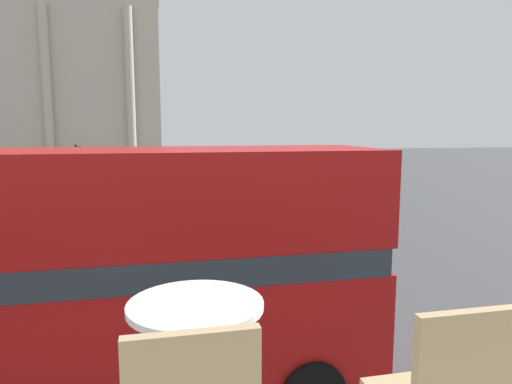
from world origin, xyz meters
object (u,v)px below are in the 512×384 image
object	(u,v)px
traffic_light_far	(79,173)
pedestrian_blue	(25,269)
double_decker_bus	(75,270)
cafe_dining_table	(196,344)
traffic_light_near	(364,199)
pedestrian_black	(156,193)
car_silver	(296,199)
pedestrian_yellow	(8,213)
plaza_building_left	(20,78)
car_white	(172,190)

from	to	relation	value
traffic_light_far	pedestrian_blue	distance (m)	11.00
double_decker_bus	cafe_dining_table	size ratio (longest dim) A/B	13.99
cafe_dining_table	traffic_light_far	bearing A→B (deg)	100.00
traffic_light_near	pedestrian_black	size ratio (longest dim) A/B	2.37
car_silver	pedestrian_yellow	world-z (taller)	pedestrian_yellow
cafe_dining_table	plaza_building_left	distance (m)	57.43
double_decker_bus	plaza_building_left	distance (m)	51.70
pedestrian_black	car_silver	bearing A→B (deg)	-148.99
pedestrian_blue	traffic_light_near	bearing A→B (deg)	-10.96
cafe_dining_table	car_white	bearing A→B (deg)	88.26
double_decker_bus	pedestrian_yellow	size ratio (longest dim) A/B	5.58
car_silver	pedestrian_blue	distance (m)	16.98
cafe_dining_table	car_silver	bearing A→B (deg)	71.36
double_decker_bus	traffic_light_near	bearing A→B (deg)	32.15
double_decker_bus	plaza_building_left	world-z (taller)	plaza_building_left
pedestrian_black	pedestrian_yellow	size ratio (longest dim) A/B	0.96
traffic_light_near	car_white	world-z (taller)	traffic_light_near
double_decker_bus	traffic_light_far	size ratio (longest dim) A/B	2.55
cafe_dining_table	pedestrian_black	world-z (taller)	cafe_dining_table
car_silver	pedestrian_black	bearing A→B (deg)	12.29
traffic_light_near	pedestrian_black	world-z (taller)	traffic_light_near
traffic_light_far	pedestrian_yellow	world-z (taller)	traffic_light_far
double_decker_bus	plaza_building_left	xyz separation A→B (m)	(-13.23, 49.35, 7.92)
cafe_dining_table	car_white	world-z (taller)	cafe_dining_table
plaza_building_left	car_white	bearing A→B (deg)	-59.11
car_silver	pedestrian_yellow	distance (m)	14.94
traffic_light_far	car_white	xyz separation A→B (m)	(4.74, 7.15, -1.91)
plaza_building_left	pedestrian_black	distance (m)	34.28
pedestrian_black	traffic_light_near	bearing A→B (deg)	157.32
double_decker_bus	pedestrian_yellow	distance (m)	15.12
car_silver	pedestrian_black	world-z (taller)	pedestrian_black
traffic_light_near	pedestrian_black	distance (m)	16.36
traffic_light_far	pedestrian_blue	size ratio (longest dim) A/B	2.25
cafe_dining_table	plaza_building_left	xyz separation A→B (m)	(-14.72, 55.12, 6.57)
traffic_light_far	traffic_light_near	bearing A→B (deg)	-49.70
cafe_dining_table	car_white	distance (m)	29.22
plaza_building_left	traffic_light_far	size ratio (longest dim) A/B	7.79
double_decker_bus	traffic_light_near	world-z (taller)	double_decker_bus
plaza_building_left	traffic_light_far	world-z (taller)	plaza_building_left
plaza_building_left	pedestrian_blue	bearing A→B (deg)	-75.92
car_white	traffic_light_near	bearing A→B (deg)	128.61
traffic_light_far	cafe_dining_table	bearing A→B (deg)	-80.00
traffic_light_near	plaza_building_left	bearing A→B (deg)	114.73
pedestrian_blue	pedestrian_yellow	bearing A→B (deg)	100.88
pedestrian_black	pedestrian_yellow	distance (m)	8.54
traffic_light_near	pedestrian_blue	distance (m)	9.68
plaza_building_left	double_decker_bus	bearing A→B (deg)	-74.99
plaza_building_left	pedestrian_black	bearing A→B (deg)	-63.81
car_white	car_silver	bearing A→B (deg)	165.06
pedestrian_blue	cafe_dining_table	bearing A→B (deg)	-79.08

